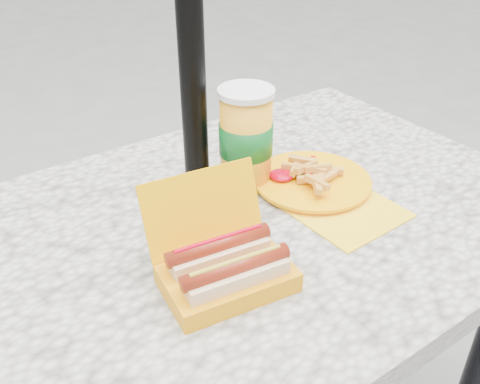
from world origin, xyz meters
TOP-DOWN VIEW (x-y plane):
  - picnic_table at (0.00, 0.00)m, footprint 1.20×0.80m
  - umbrella_pole at (0.00, 0.16)m, footprint 0.05×0.05m
  - hotdog_box at (-0.13, -0.13)m, footprint 0.22×0.20m
  - fries_plate at (0.18, 0.00)m, footprint 0.24×0.33m
  - soda_cup at (0.08, 0.10)m, footprint 0.11×0.11m

SIDE VIEW (x-z plane):
  - picnic_table at x=0.00m, z-range 0.27..1.02m
  - fries_plate at x=0.18m, z-range 0.74..0.79m
  - hotdog_box at x=-0.13m, z-range 0.71..0.86m
  - soda_cup at x=0.08m, z-range 0.75..0.96m
  - umbrella_pole at x=0.00m, z-range 0.00..2.20m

